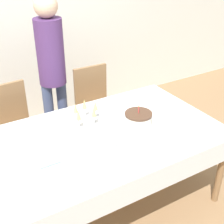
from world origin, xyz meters
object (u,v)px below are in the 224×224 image
at_px(birthday_cake, 138,119).
at_px(person_standing, 51,63).
at_px(dining_chair_far_left, 14,127).
at_px(dining_chair_far_right, 95,105).
at_px(champagne_tray, 86,115).
at_px(plate_stack_main, 100,144).

distance_m(birthday_cake, person_standing, 1.14).
relative_size(dining_chair_far_left, birthday_cake, 3.98).
bearing_deg(dining_chair_far_left, dining_chair_far_right, 0.01).
bearing_deg(birthday_cake, dining_chair_far_right, 85.41).
distance_m(dining_chair_far_left, champagne_tray, 0.89).
bearing_deg(birthday_cake, dining_chair_far_left, 132.36).
bearing_deg(person_standing, champagne_tray, -90.12).
bearing_deg(champagne_tray, person_standing, 89.88).
distance_m(champagne_tray, person_standing, 0.81).
relative_size(dining_chair_far_left, person_standing, 0.54).
bearing_deg(dining_chair_far_right, birthday_cake, -94.59).
distance_m(birthday_cake, champagne_tray, 0.46).
height_order(dining_chair_far_left, plate_stack_main, dining_chair_far_left).
bearing_deg(person_standing, dining_chair_far_right, -13.55).
height_order(plate_stack_main, person_standing, person_standing).
relative_size(birthday_cake, plate_stack_main, 0.95).
distance_m(champagne_tray, plate_stack_main, 0.41).
bearing_deg(dining_chair_far_left, person_standing, 11.96).
height_order(birthday_cake, plate_stack_main, birthday_cake).
distance_m(birthday_cake, plate_stack_main, 0.46).
xyz_separation_m(champagne_tray, plate_stack_main, (-0.08, -0.40, -0.04)).
distance_m(dining_chair_far_left, dining_chair_far_right, 0.94).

